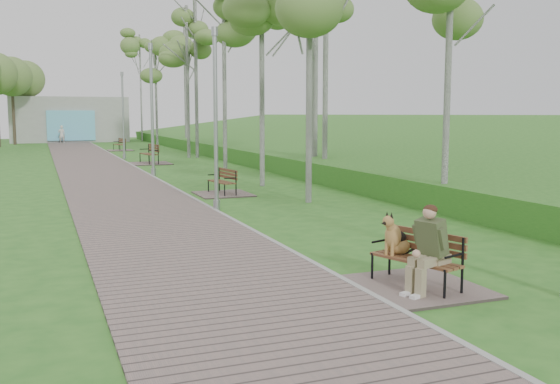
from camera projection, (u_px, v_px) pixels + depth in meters
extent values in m
plane|color=#2D6922|center=(321.00, 269.00, 10.07)|extent=(120.00, 120.00, 0.00)
cube|color=#75635E|center=(95.00, 167.00, 29.34)|extent=(3.50, 67.00, 0.04)
cube|color=#999993|center=(133.00, 166.00, 29.96)|extent=(0.10, 67.00, 0.05)
cube|color=#4E8F32|center=(368.00, 162.00, 32.87)|extent=(14.00, 70.00, 1.60)
cube|color=#9E9E99|center=(69.00, 120.00, 56.49)|extent=(10.00, 5.00, 4.00)
cube|color=#63BBDD|center=(71.00, 126.00, 54.14)|extent=(4.00, 0.20, 2.60)
cube|color=#75635E|center=(417.00, 287.00, 8.98)|extent=(1.67, 1.85, 0.04)
cube|color=brown|center=(415.00, 260.00, 8.91)|extent=(0.83, 1.45, 0.04)
cube|color=brown|center=(425.00, 241.00, 9.02)|extent=(0.47, 1.33, 0.31)
cube|color=#75635E|center=(223.00, 194.00, 19.35)|extent=(1.62, 1.80, 0.04)
cube|color=brown|center=(222.00, 182.00, 19.29)|extent=(0.59, 1.39, 0.04)
cube|color=brown|center=(228.00, 174.00, 19.36)|extent=(0.23, 1.34, 0.30)
cube|color=#75635E|center=(150.00, 163.00, 31.36)|extent=(1.99, 2.21, 0.04)
cube|color=brown|center=(149.00, 154.00, 31.28)|extent=(0.72, 1.71, 0.04)
cube|color=brown|center=(154.00, 148.00, 31.37)|extent=(0.27, 1.64, 0.36)
cube|color=#75635E|center=(120.00, 150.00, 42.72)|extent=(1.68, 1.87, 0.04)
cube|color=brown|center=(119.00, 144.00, 42.65)|extent=(0.72, 1.46, 0.04)
cube|color=brown|center=(122.00, 141.00, 42.74)|extent=(0.34, 1.38, 0.31)
cylinder|color=#93959A|center=(217.00, 205.00, 16.21)|extent=(0.18, 0.18, 0.27)
cylinder|color=#93959A|center=(216.00, 123.00, 15.95)|extent=(0.11, 0.11, 4.51)
cylinder|color=#93959A|center=(215.00, 31.00, 15.66)|extent=(0.16, 0.16, 0.23)
cylinder|color=#93959A|center=(154.00, 172.00, 25.26)|extent=(0.20, 0.20, 0.31)
cylinder|color=#93959A|center=(152.00, 113.00, 24.97)|extent=(0.12, 0.12, 5.10)
cylinder|color=#93959A|center=(150.00, 46.00, 24.64)|extent=(0.18, 0.18, 0.26)
cylinder|color=#93959A|center=(124.00, 157.00, 34.68)|extent=(0.19, 0.19, 0.28)
cylinder|color=#93959A|center=(123.00, 117.00, 34.41)|extent=(0.11, 0.11, 4.63)
cylinder|color=#93959A|center=(122.00, 74.00, 34.11)|extent=(0.17, 0.17, 0.23)
imported|color=silver|center=(62.00, 134.00, 52.87)|extent=(0.57, 0.38, 1.54)
cylinder|color=silver|center=(448.00, 70.00, 15.16)|extent=(0.16, 0.16, 7.13)
cylinder|color=silver|center=(309.00, 70.00, 17.22)|extent=(0.18, 0.18, 7.38)
cylinder|color=silver|center=(326.00, 50.00, 22.70)|extent=(0.18, 0.18, 9.59)
cylinder|color=silver|center=(262.00, 64.00, 21.18)|extent=(0.19, 0.19, 8.39)
cylinder|color=silver|center=(315.00, 67.00, 23.88)|extent=(0.20, 0.20, 8.53)
cylinder|color=silver|center=(224.00, 70.00, 28.06)|extent=(0.20, 0.20, 8.89)
ellipsoid|color=olive|center=(224.00, 5.00, 27.71)|extent=(2.85, 2.85, 3.91)
cylinder|color=silver|center=(196.00, 80.00, 35.27)|extent=(0.17, 0.17, 8.86)
ellipsoid|color=olive|center=(195.00, 28.00, 34.92)|extent=(2.52, 2.52, 3.90)
cylinder|color=silver|center=(188.00, 83.00, 35.26)|extent=(0.17, 0.17, 8.51)
ellipsoid|color=olive|center=(187.00, 33.00, 34.93)|extent=(2.46, 2.46, 3.74)
cylinder|color=silver|center=(186.00, 87.00, 43.85)|extent=(0.19, 0.19, 8.81)
ellipsoid|color=olive|center=(185.00, 46.00, 43.50)|extent=(2.71, 2.71, 3.87)
cylinder|color=silver|center=(156.00, 97.00, 44.79)|extent=(0.18, 0.18, 7.41)
ellipsoid|color=olive|center=(155.00, 64.00, 44.50)|extent=(2.59, 2.59, 3.26)
cylinder|color=silver|center=(141.00, 88.00, 56.52)|extent=(0.18, 0.18, 9.59)
ellipsoid|color=olive|center=(140.00, 54.00, 56.14)|extent=(2.53, 2.53, 4.22)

